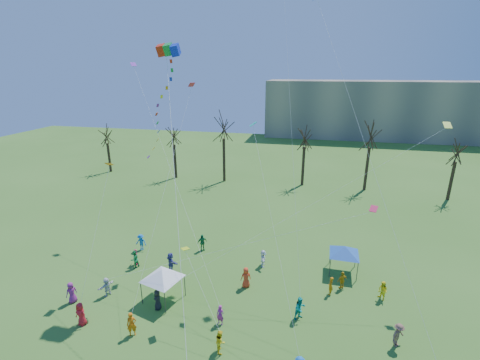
% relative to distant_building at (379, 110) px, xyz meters
% --- Properties ---
extents(distant_building, '(60.00, 14.00, 15.00)m').
position_rel_distant_building_xyz_m(distant_building, '(0.00, 0.00, 0.00)').
color(distant_building, gray).
rests_on(distant_building, ground).
extents(bare_tree_row, '(68.97, 7.27, 11.33)m').
position_rel_distant_building_xyz_m(bare_tree_row, '(-18.75, -45.68, -0.38)').
color(bare_tree_row, black).
rests_on(bare_tree_row, ground).
extents(big_box_kite, '(4.22, 8.12, 22.86)m').
position_rel_distant_building_xyz_m(big_box_kite, '(-28.66, -72.69, 7.19)').
color(big_box_kite, red).
rests_on(big_box_kite, ground).
extents(canopy_tent_white, '(3.60, 3.60, 2.81)m').
position_rel_distant_building_xyz_m(canopy_tent_white, '(-28.10, -76.31, -5.12)').
color(canopy_tent_white, '#3F3F44').
rests_on(canopy_tent_white, ground).
extents(canopy_tent_blue, '(3.60, 3.60, 2.70)m').
position_rel_distant_building_xyz_m(canopy_tent_blue, '(-13.58, -69.14, -5.21)').
color(canopy_tent_blue, '#3F3F44').
rests_on(canopy_tent_blue, ground).
extents(festival_crowd, '(27.06, 14.38, 1.85)m').
position_rel_distant_building_xyz_m(festival_crowd, '(-23.95, -75.07, -6.63)').
color(festival_crowd, red).
rests_on(festival_crowd, ground).
extents(small_kites_aloft, '(30.48, 17.03, 32.74)m').
position_rel_distant_building_xyz_m(small_kites_aloft, '(-22.47, -69.97, 6.53)').
color(small_kites_aloft, orange).
rests_on(small_kites_aloft, ground).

